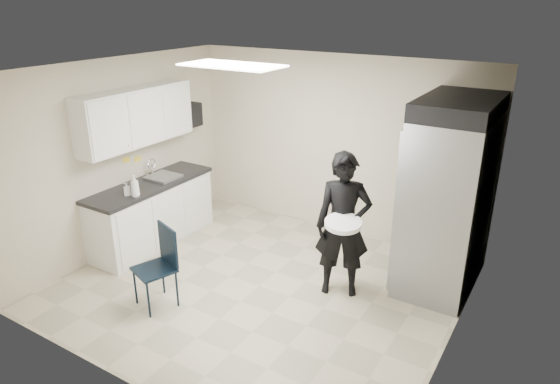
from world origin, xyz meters
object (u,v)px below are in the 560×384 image
Objects in this scene: lower_counter at (153,214)px; man_tuxedo at (343,226)px; commercial_fridge at (447,203)px; folding_chair at (154,270)px.

man_tuxedo is (2.84, 0.23, 0.44)m from lower_counter.
commercial_fridge is (3.78, 1.07, 0.62)m from lower_counter.
lower_counter is at bearing 155.20° from folding_chair.
lower_counter is 1.63m from folding_chair.
folding_chair reaches higher than lower_counter.
man_tuxedo is at bearing 58.98° from folding_chair.
folding_chair is (-2.61, -2.21, -0.59)m from commercial_fridge.
man_tuxedo is at bearing 4.72° from lower_counter.
commercial_fridge reaches higher than man_tuxedo.
man_tuxedo reaches higher than lower_counter.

